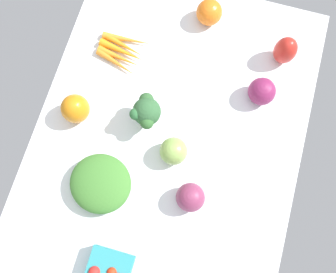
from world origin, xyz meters
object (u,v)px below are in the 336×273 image
object	(u,v)px
leafy_greens_clump	(101,183)
bell_pepper_orange	(76,107)
carrot_bunch	(122,51)
red_onion_near_basket	(262,91)
broccoli_head	(146,112)
heirloom_tomato_green	(174,151)
heirloom_tomato_orange	(209,12)
red_onion_center	(190,197)
bell_pepper_red	(285,50)
berry_basket	(109,273)

from	to	relation	value
leafy_greens_clump	bell_pepper_orange	bearing A→B (deg)	35.56
carrot_bunch	red_onion_near_basket	world-z (taller)	red_onion_near_basket
broccoli_head	heirloom_tomato_green	xyz separation A→B (cm)	(-7.94, -10.08, -3.09)
broccoli_head	heirloom_tomato_green	world-z (taller)	broccoli_head
leafy_greens_clump	heirloom_tomato_orange	distance (cm)	60.48
red_onion_center	heirloom_tomato_green	bearing A→B (deg)	35.20
red_onion_center	bell_pepper_red	xyz separation A→B (cm)	(48.65, -15.57, 1.26)
carrot_bunch	heirloom_tomato_green	distance (cm)	35.38
red_onion_near_basket	heirloom_tomato_green	bearing A→B (deg)	140.46
berry_basket	red_onion_near_basket	world-z (taller)	red_onion_near_basket
carrot_bunch	leafy_greens_clump	xyz separation A→B (cm)	(-40.16, -6.92, 2.09)
berry_basket	bell_pepper_orange	bearing A→B (deg)	29.44
leafy_greens_clump	bell_pepper_red	bearing A→B (deg)	-37.79
heirloom_tomato_green	carrot_bunch	bearing A→B (deg)	41.95
heirloom_tomato_orange	bell_pepper_orange	bearing A→B (deg)	144.37
red_onion_center	broccoli_head	bearing A→B (deg)	43.28
berry_basket	leafy_greens_clump	bearing A→B (deg)	23.47
leafy_greens_clump	red_onion_near_basket	distance (cm)	52.35
heirloom_tomato_orange	red_onion_near_basket	size ratio (longest dim) A/B	0.99
bell_pepper_orange	red_onion_center	bearing A→B (deg)	-112.45
bell_pepper_orange	heirloom_tomato_green	distance (cm)	30.22
leafy_greens_clump	heirloom_tomato_green	size ratio (longest dim) A/B	2.20
berry_basket	carrot_bunch	bearing A→B (deg)	14.75
bell_pepper_orange	heirloom_tomato_green	bearing A→B (deg)	-98.65
red_onion_center	heirloom_tomato_green	size ratio (longest dim) A/B	1.02
red_onion_center	berry_basket	distance (cm)	28.63
berry_basket	leafy_greens_clump	distance (cm)	23.29
carrot_bunch	berry_basket	bearing A→B (deg)	-165.25
carrot_bunch	heirloom_tomato_orange	size ratio (longest dim) A/B	1.94
bell_pepper_red	heirloom_tomato_green	bearing A→B (deg)	148.21
broccoli_head	red_onion_near_basket	size ratio (longest dim) A/B	1.38
berry_basket	bell_pepper_red	distance (cm)	79.17
broccoli_head	leafy_greens_clump	distance (cm)	23.14
red_onion_center	heirloom_tomato_green	xyz separation A→B (cm)	(11.00, 7.76, -0.07)
bell_pepper_orange	heirloom_tomato_orange	xyz separation A→B (cm)	(40.00, -28.67, -0.65)
bell_pepper_orange	leafy_greens_clump	xyz separation A→B (cm)	(-18.47, -13.21, -1.39)
broccoli_head	carrot_bunch	world-z (taller)	broccoli_head
red_onion_center	heirloom_tomato_orange	size ratio (longest dim) A/B	0.99
heirloom_tomato_green	red_onion_center	bearing A→B (deg)	-144.80
broccoli_head	berry_basket	xyz separation A→B (cm)	(-43.22, -2.69, -3.88)
red_onion_center	heirloom_tomato_green	distance (cm)	13.46
red_onion_center	carrot_bunch	distance (cm)	48.75
heirloom_tomato_green	bell_pepper_red	xyz separation A→B (cm)	(37.65, -23.33, 1.33)
heirloom_tomato_orange	bell_pepper_red	distance (cm)	25.51
broccoli_head	red_onion_near_basket	bearing A→B (deg)	-61.92
broccoli_head	leafy_greens_clump	world-z (taller)	broccoli_head
broccoli_head	leafy_greens_clump	bearing A→B (deg)	163.23
bell_pepper_orange	red_onion_near_basket	distance (cm)	53.12
carrot_bunch	leafy_greens_clump	size ratio (longest dim) A/B	0.91
broccoli_head	heirloom_tomato_orange	world-z (taller)	broccoli_head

